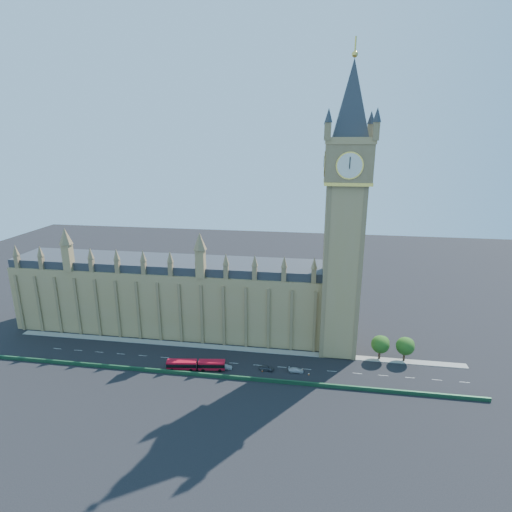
# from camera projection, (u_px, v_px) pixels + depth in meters

# --- Properties ---
(ground) EXTENTS (400.00, 400.00, 0.00)m
(ground) POSITION_uv_depth(u_px,v_px,m) (222.00, 362.00, 132.87)
(ground) COLOR black
(ground) RESTS_ON ground
(palace_westminster) EXTENTS (120.00, 20.00, 28.00)m
(palace_westminster) POSITION_uv_depth(u_px,v_px,m) (171.00, 295.00, 153.51)
(palace_westminster) COLOR #A3864F
(palace_westminster) RESTS_ON ground
(elizabeth_tower) EXTENTS (20.59, 20.59, 105.00)m
(elizabeth_tower) POSITION_uv_depth(u_px,v_px,m) (346.00, 195.00, 125.48)
(elizabeth_tower) COLOR #A3864F
(elizabeth_tower) RESTS_ON ground
(bridge_parapet) EXTENTS (160.00, 0.60, 1.20)m
(bridge_parapet) POSITION_uv_depth(u_px,v_px,m) (215.00, 376.00, 124.15)
(bridge_parapet) COLOR #1E4C2D
(bridge_parapet) RESTS_ON ground
(kerb_north) EXTENTS (160.00, 3.00, 0.16)m
(kerb_north) POSITION_uv_depth(u_px,v_px,m) (228.00, 348.00, 141.87)
(kerb_north) COLOR gray
(kerb_north) RESTS_ON ground
(tree_east_near) EXTENTS (6.00, 6.00, 8.50)m
(tree_east_near) POSITION_uv_depth(u_px,v_px,m) (381.00, 344.00, 133.33)
(tree_east_near) COLOR #382619
(tree_east_near) RESTS_ON ground
(tree_east_far) EXTENTS (6.00, 6.00, 8.50)m
(tree_east_far) POSITION_uv_depth(u_px,v_px,m) (406.00, 346.00, 132.18)
(tree_east_far) COLOR #382619
(tree_east_far) RESTS_ON ground
(red_bus) EXTENTS (18.87, 5.11, 3.18)m
(red_bus) POSITION_uv_depth(u_px,v_px,m) (196.00, 365.00, 128.11)
(red_bus) COLOR red
(red_bus) RESTS_ON ground
(car_grey) EXTENTS (4.68, 2.38, 1.53)m
(car_grey) POSITION_uv_depth(u_px,v_px,m) (266.00, 368.00, 128.02)
(car_grey) COLOR #3E4046
(car_grey) RESTS_ON ground
(car_silver) EXTENTS (4.26, 1.66, 1.38)m
(car_silver) POSITION_uv_depth(u_px,v_px,m) (225.00, 367.00, 128.83)
(car_silver) COLOR #999DA0
(car_silver) RESTS_ON ground
(car_white) EXTENTS (4.83, 2.03, 1.39)m
(car_white) POSITION_uv_depth(u_px,v_px,m) (296.00, 370.00, 127.02)
(car_white) COLOR silver
(car_white) RESTS_ON ground
(cone_a) EXTENTS (0.59, 0.59, 0.78)m
(cone_a) POSITION_uv_depth(u_px,v_px,m) (294.00, 370.00, 127.91)
(cone_a) COLOR black
(cone_a) RESTS_ON ground
(cone_b) EXTENTS (0.44, 0.44, 0.66)m
(cone_b) POSITION_uv_depth(u_px,v_px,m) (262.00, 370.00, 127.47)
(cone_b) COLOR black
(cone_b) RESTS_ON ground
(cone_c) EXTENTS (0.58, 0.58, 0.70)m
(cone_c) POSITION_uv_depth(u_px,v_px,m) (302.00, 369.00, 128.16)
(cone_c) COLOR black
(cone_c) RESTS_ON ground
(cone_d) EXTENTS (0.52, 0.52, 0.71)m
(cone_d) POSITION_uv_depth(u_px,v_px,m) (309.00, 374.00, 125.59)
(cone_d) COLOR black
(cone_d) RESTS_ON ground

